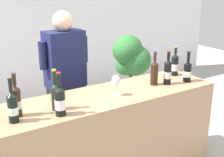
{
  "coord_description": "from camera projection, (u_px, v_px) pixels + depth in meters",
  "views": [
    {
      "loc": [
        -1.36,
        -2.22,
        1.99
      ],
      "look_at": [
        0.02,
        0.0,
        1.12
      ],
      "focal_mm": 47.84,
      "sensor_mm": 36.0,
      "label": 1
    }
  ],
  "objects": [
    {
      "name": "wine_bottle_3",
      "position": [
        168.0,
        72.0,
        3.02
      ],
      "size": [
        0.08,
        0.08,
        0.35
      ],
      "color": "black",
      "rests_on": "counter"
    },
    {
      "name": "wine_bottle_6",
      "position": [
        13.0,
        107.0,
        2.21
      ],
      "size": [
        0.08,
        0.08,
        0.34
      ],
      "color": "black",
      "rests_on": "counter"
    },
    {
      "name": "counter",
      "position": [
        110.0,
        140.0,
        2.94
      ],
      "size": [
        2.17,
        0.61,
        0.97
      ],
      "primitive_type": "cube",
      "color": "#9E7A56",
      "rests_on": "ground_plane"
    },
    {
      "name": "wine_bottle_0",
      "position": [
        55.0,
        95.0,
        2.42
      ],
      "size": [
        0.07,
        0.07,
        0.34
      ],
      "color": "black",
      "rests_on": "counter"
    },
    {
      "name": "potted_shrub",
      "position": [
        130.0,
        60.0,
        4.39
      ],
      "size": [
        0.57,
        0.5,
        1.24
      ],
      "color": "brown",
      "rests_on": "ground_plane"
    },
    {
      "name": "wine_bottle_4",
      "position": [
        154.0,
        72.0,
        3.0
      ],
      "size": [
        0.08,
        0.08,
        0.35
      ],
      "color": "black",
      "rests_on": "counter"
    },
    {
      "name": "wine_bottle_7",
      "position": [
        187.0,
        71.0,
        3.11
      ],
      "size": [
        0.08,
        0.08,
        0.32
      ],
      "color": "black",
      "rests_on": "counter"
    },
    {
      "name": "wine_bottle_5",
      "position": [
        175.0,
        65.0,
        3.31
      ],
      "size": [
        0.08,
        0.08,
        0.33
      ],
      "color": "black",
      "rests_on": "counter"
    },
    {
      "name": "wine_bottle_1",
      "position": [
        16.0,
        101.0,
        2.3
      ],
      "size": [
        0.08,
        0.08,
        0.35
      ],
      "color": "black",
      "rests_on": "counter"
    },
    {
      "name": "wine_glass",
      "position": [
        116.0,
        82.0,
        2.71
      ],
      "size": [
        0.08,
        0.08,
        0.2
      ],
      "color": "silver",
      "rests_on": "counter"
    },
    {
      "name": "wall_back",
      "position": [
        24.0,
        19.0,
        4.75
      ],
      "size": [
        8.0,
        0.1,
        2.8
      ],
      "primitive_type": "cube",
      "color": "white",
      "rests_on": "ground_plane"
    },
    {
      "name": "wine_bottle_2",
      "position": [
        60.0,
        101.0,
        2.32
      ],
      "size": [
        0.09,
        0.09,
        0.35
      ],
      "color": "black",
      "rests_on": "counter"
    },
    {
      "name": "person_server",
      "position": [
        66.0,
        91.0,
        3.26
      ],
      "size": [
        0.56,
        0.27,
        1.69
      ],
      "color": "black",
      "rests_on": "ground_plane"
    }
  ]
}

